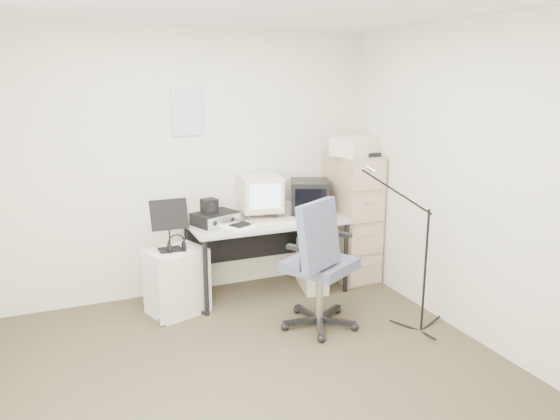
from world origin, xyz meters
name	(u,v)px	position (x,y,z in m)	size (l,w,h in m)	color
floor	(261,378)	(0.00, 0.00, -0.01)	(3.60, 3.60, 0.01)	#363222
ceiling	(257,2)	(0.00, 0.00, 2.50)	(3.60, 3.60, 0.01)	white
wall_back	(191,165)	(0.00, 1.80, 1.25)	(3.60, 0.02, 2.50)	beige
wall_front	(439,314)	(0.00, -1.80, 1.25)	(3.60, 0.02, 2.50)	beige
wall_right	(476,184)	(1.80, 0.00, 1.25)	(0.02, 3.60, 2.50)	beige
wall_calendar	(188,111)	(-0.02, 1.79, 1.75)	(0.30, 0.02, 0.44)	white
filing_cabinet	(352,217)	(1.58, 1.48, 0.65)	(0.40, 0.60, 1.30)	gray
printer	(357,146)	(1.58, 1.42, 1.39)	(0.47, 0.32, 0.18)	beige
desk	(268,256)	(0.63, 1.45, 0.36)	(1.50, 0.70, 0.73)	#A1A1A1
crt_monitor	(260,197)	(0.60, 1.56, 0.94)	(0.37, 0.39, 0.41)	beige
crt_tv	(310,197)	(1.12, 1.53, 0.90)	(0.37, 0.39, 0.33)	black
desk_speaker	(287,209)	(0.87, 1.54, 0.80)	(0.07, 0.07, 0.14)	beige
keyboard	(273,222)	(0.63, 1.32, 0.74)	(0.50, 0.18, 0.03)	beige
mouse	(301,219)	(0.92, 1.31, 0.75)	(0.07, 0.11, 0.03)	black
radio_receiver	(215,218)	(0.13, 1.50, 0.79)	(0.39, 0.28, 0.11)	black
radio_speaker	(209,206)	(0.08, 1.50, 0.91)	(0.13, 0.12, 0.13)	black
papers	(237,227)	(0.28, 1.30, 0.74)	(0.22, 0.30, 0.02)	white
pc_tower	(312,266)	(1.08, 1.38, 0.23)	(0.22, 0.49, 0.46)	beige
office_chair	(320,262)	(0.75, 0.58, 0.57)	(0.66, 0.66, 1.14)	#4F5672
side_cart	(177,281)	(-0.29, 1.32, 0.29)	(0.47, 0.38, 0.59)	silver
music_stand	(169,225)	(-0.34, 1.32, 0.82)	(0.32, 0.17, 0.47)	black
headphones	(177,246)	(-0.29, 1.26, 0.64)	(0.17, 0.17, 0.03)	black
mic_stand	(426,252)	(1.50, 0.17, 0.68)	(0.02, 0.02, 1.37)	black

